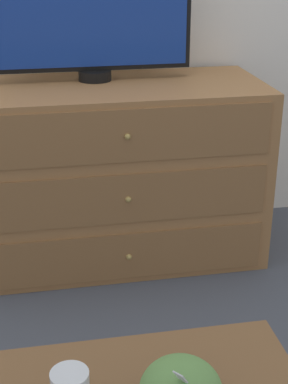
# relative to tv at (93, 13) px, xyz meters

# --- Properties ---
(ground_plane) EXTENTS (12.00, 12.00, 0.00)m
(ground_plane) POSITION_rel_tv_xyz_m (-0.05, 0.21, -1.08)
(ground_plane) COLOR #474C56
(dresser) EXTENTS (1.26, 0.59, 0.80)m
(dresser) POSITION_rel_tv_xyz_m (0.08, -0.10, -0.68)
(dresser) COLOR #9E6B3D
(dresser) RESTS_ON ground_plane
(tv) EXTENTS (0.83, 0.14, 0.54)m
(tv) POSITION_rel_tv_xyz_m (0.00, 0.00, 0.00)
(tv) COLOR black
(tv) RESTS_ON dresser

